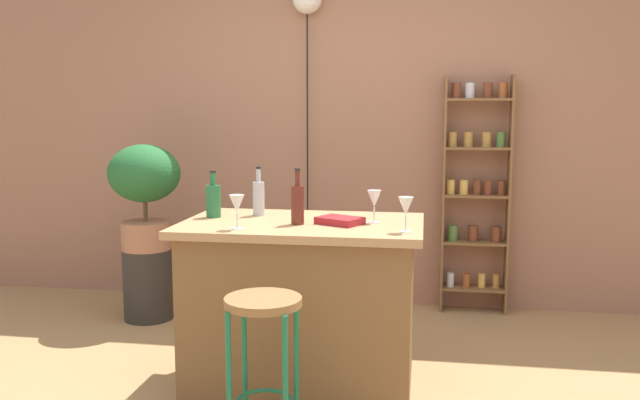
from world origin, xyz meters
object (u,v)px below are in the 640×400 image
object	(u,v)px
bottle_wine_red	(213,200)
wine_glass_right	(374,200)
wine_glass_center	(237,205)
pendant_globe_light	(307,4)
bar_stool	(263,338)
cookbook	(340,221)
potted_plant	(145,186)
wine_glass_left	(406,207)
plant_stool	(148,284)
spice_shelf	(476,190)
bottle_soda_blue	(259,197)
bottle_vinegar	(298,203)

from	to	relation	value
bottle_wine_red	wine_glass_right	distance (m)	0.85
wine_glass_center	pendant_globe_light	distance (m)	2.16
wine_glass_center	pendant_globe_light	size ratio (longest dim) A/B	0.07
bar_stool	cookbook	xyz separation A→B (m)	(0.24, 0.61, 0.40)
bottle_wine_red	potted_plant	bearing A→B (deg)	131.08
bottle_wine_red	wine_glass_left	bearing A→B (deg)	-15.10
plant_stool	wine_glass_center	size ratio (longest dim) A/B	3.01
spice_shelf	pendant_globe_light	world-z (taller)	pendant_globe_light
wine_glass_left	potted_plant	bearing A→B (deg)	146.81
pendant_globe_light	bottle_soda_blue	bearing A→B (deg)	-90.70
bottle_soda_blue	bottle_vinegar	xyz separation A→B (m)	(0.26, -0.24, 0.01)
plant_stool	bottle_soda_blue	size ratio (longest dim) A/B	1.88
cookbook	pendant_globe_light	xyz separation A→B (m)	(-0.45, 1.58, 1.30)
potted_plant	wine_glass_center	xyz separation A→B (m)	(1.01, -1.23, 0.07)
bottle_wine_red	wine_glass_center	world-z (taller)	bottle_wine_red
potted_plant	bottle_soda_blue	distance (m)	1.29
spice_shelf	bottle_soda_blue	xyz separation A→B (m)	(-1.23, -1.34, 0.10)
bottle_wine_red	wine_glass_right	size ratio (longest dim) A/B	1.51
wine_glass_left	plant_stool	bearing A→B (deg)	146.81
bottle_soda_blue	cookbook	size ratio (longest dim) A/B	1.25
wine_glass_left	wine_glass_right	bearing A→B (deg)	124.59
bottle_soda_blue	bar_stool	bearing A→B (deg)	-74.59
spice_shelf	wine_glass_center	bearing A→B (deg)	-124.97
wine_glass_left	cookbook	size ratio (longest dim) A/B	0.78
bottle_soda_blue	pendant_globe_light	size ratio (longest dim) A/B	0.11
spice_shelf	wine_glass_right	distance (m)	1.60
bottle_wine_red	wine_glass_right	xyz separation A→B (m)	(0.85, -0.04, 0.02)
plant_stool	bar_stool	bearing A→B (deg)	-52.71
plant_stool	bottle_wine_red	world-z (taller)	bottle_wine_red
bar_stool	bottle_vinegar	size ratio (longest dim) A/B	2.41
bottle_vinegar	cookbook	bearing A→B (deg)	10.53
wine_glass_right	pendant_globe_light	size ratio (longest dim) A/B	0.07
spice_shelf	wine_glass_right	bearing A→B (deg)	-112.35
bar_stool	cookbook	distance (m)	0.77
plant_stool	bottle_vinegar	size ratio (longest dim) A/B	1.78
bottle_wine_red	wine_glass_left	size ratio (longest dim) A/B	1.51
spice_shelf	bottle_soda_blue	bearing A→B (deg)	-132.58
potted_plant	pendant_globe_light	bearing A→B (deg)	29.11
bottle_soda_blue	bottle_wine_red	size ratio (longest dim) A/B	1.06
wine_glass_right	bottle_vinegar	bearing A→B (deg)	-163.51
pendant_globe_light	bottle_wine_red	bearing A→B (deg)	-99.12
cookbook	bar_stool	bearing A→B (deg)	-84.05
wine_glass_center	pendant_globe_light	bearing A→B (deg)	89.54
wine_glass_center	wine_glass_right	world-z (taller)	same
bottle_soda_blue	bottle_vinegar	distance (m)	0.35
bottle_soda_blue	wine_glass_left	bearing A→B (deg)	-24.97
wine_glass_center	wine_glass_right	xyz separation A→B (m)	(0.63, 0.29, 0.00)
plant_stool	cookbook	size ratio (longest dim) A/B	2.35
plant_stool	bottle_vinegar	bearing A→B (deg)	-39.63
wine_glass_center	cookbook	xyz separation A→B (m)	(0.46, 0.22, -0.10)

